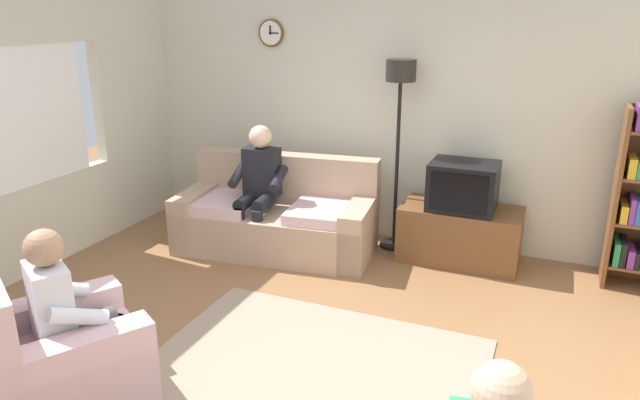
# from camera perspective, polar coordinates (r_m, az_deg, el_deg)

# --- Properties ---
(ground_plane) EXTENTS (12.00, 12.00, 0.00)m
(ground_plane) POSITION_cam_1_polar(r_m,az_deg,el_deg) (4.04, -2.93, -16.44)
(ground_plane) COLOR #8C603D
(back_wall_assembly) EXTENTS (6.20, 0.17, 2.70)m
(back_wall_assembly) POSITION_cam_1_polar(r_m,az_deg,el_deg) (5.90, 8.13, 8.88)
(back_wall_assembly) COLOR beige
(back_wall_assembly) RESTS_ON ground_plane
(couch) EXTENTS (1.99, 1.09, 0.90)m
(couch) POSITION_cam_1_polar(r_m,az_deg,el_deg) (5.78, -4.21, -1.85)
(couch) COLOR tan
(couch) RESTS_ON ground_plane
(tv_stand) EXTENTS (1.10, 0.56, 0.53)m
(tv_stand) POSITION_cam_1_polar(r_m,az_deg,el_deg) (5.66, 13.49, -3.28)
(tv_stand) COLOR brown
(tv_stand) RESTS_ON ground_plane
(tv) EXTENTS (0.60, 0.49, 0.44)m
(tv) POSITION_cam_1_polar(r_m,az_deg,el_deg) (5.48, 13.82, 1.34)
(tv) COLOR black
(tv) RESTS_ON tv_stand
(floor_lamp) EXTENTS (0.28, 0.28, 1.85)m
(floor_lamp) POSITION_cam_1_polar(r_m,az_deg,el_deg) (5.58, 7.79, 9.39)
(floor_lamp) COLOR black
(floor_lamp) RESTS_ON ground_plane
(armchair_near_window) EXTENTS (1.14, 1.17, 0.90)m
(armchair_near_window) POSITION_cam_1_polar(r_m,az_deg,el_deg) (3.96, -24.03, -13.95)
(armchair_near_window) COLOR beige
(armchair_near_window) RESTS_ON ground_plane
(area_rug) EXTENTS (2.20, 1.70, 0.01)m
(area_rug) POSITION_cam_1_polar(r_m,az_deg,el_deg) (4.03, -0.89, -16.34)
(area_rug) COLOR gray
(area_rug) RESTS_ON ground_plane
(person_on_couch) EXTENTS (0.54, 0.57, 1.24)m
(person_on_couch) POSITION_cam_1_polar(r_m,az_deg,el_deg) (5.63, -6.06, 1.68)
(person_on_couch) COLOR black
(person_on_couch) RESTS_ON ground_plane
(person_in_left_armchair) EXTENTS (0.61, 0.64, 1.12)m
(person_in_left_armchair) POSITION_cam_1_polar(r_m,az_deg,el_deg) (3.82, -23.33, -9.62)
(person_in_left_armchair) COLOR silver
(person_in_left_armchair) RESTS_ON ground_plane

